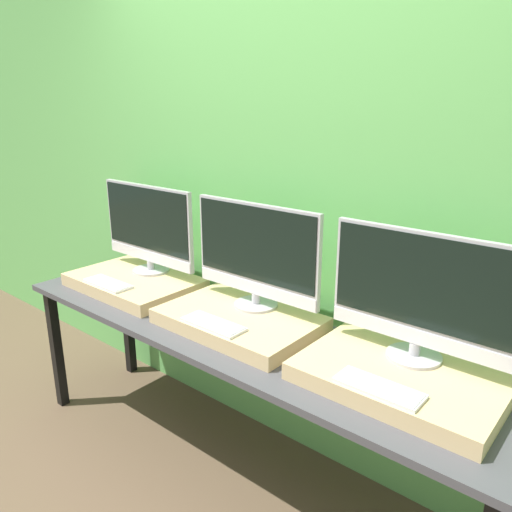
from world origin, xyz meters
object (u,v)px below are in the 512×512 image
monitor_left (148,227)px  keyboard_left (108,283)px  monitor_center (256,253)px  keyboard_right (379,387)px  monitor_right (420,294)px  keyboard_center (213,324)px

monitor_left → keyboard_left: size_ratio=2.32×
monitor_center → keyboard_left: bearing=-159.8°
monitor_left → monitor_center: bearing=0.0°
keyboard_right → monitor_left: bearing=169.6°
monitor_left → keyboard_left: monitor_left is taller
monitor_left → keyboard_right: 1.54m
keyboard_left → monitor_right: (1.50, 0.28, 0.24)m
keyboard_center → monitor_right: size_ratio=0.43×
monitor_right → keyboard_center: bearing=-159.8°
monitor_center → keyboard_center: bearing=-90.0°
keyboard_left → keyboard_center: same height
keyboard_left → monitor_center: 0.84m
keyboard_center → keyboard_right: size_ratio=1.00×
monitor_center → monitor_right: bearing=0.0°
monitor_center → monitor_right: size_ratio=1.00×
monitor_right → keyboard_right: (-0.00, -0.28, -0.24)m
keyboard_left → keyboard_right: bearing=0.0°
keyboard_right → monitor_right: bearing=90.0°
keyboard_left → keyboard_center: bearing=0.0°
monitor_left → keyboard_center: monitor_left is taller
monitor_center → keyboard_right: size_ratio=2.32×
monitor_right → keyboard_right: bearing=-90.0°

